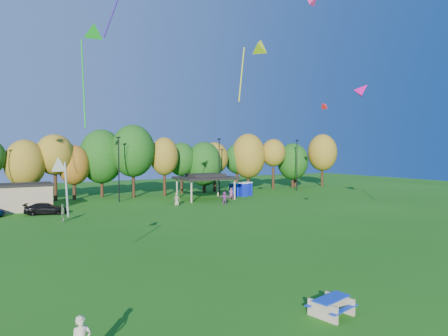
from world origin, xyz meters
TOP-DOWN VIEW (x-y plane):
  - ground at (0.00, 0.00)m, footprint 160.00×160.00m
  - tree_line at (-1.03, 45.51)m, footprint 93.57×10.55m
  - lamp_posts at (2.00, 40.00)m, footprint 64.50×0.25m
  - utility_building at (-10.00, 38.00)m, footprint 6.30×4.30m
  - pavilion at (14.00, 37.00)m, footprint 8.20×6.20m
  - porta_potties at (20.82, 37.78)m, footprint 3.75×1.82m
  - picnic_table at (-0.50, -2.69)m, footprint 2.09×1.84m
  - car_d at (-8.07, 33.51)m, footprint 4.83×2.91m
  - far_person_0 at (7.50, 32.61)m, footprint 0.98×0.84m
  - far_person_2 at (16.70, 34.17)m, footprint 0.77×0.65m
  - far_person_3 at (13.41, 30.41)m, footprint 1.44×1.59m
  - far_person_4 at (-7.13, 27.60)m, footprint 0.50×1.08m
  - kite_0 at (-7.22, 12.49)m, footprint 1.60×4.31m
  - kite_3 at (25.53, 24.77)m, footprint 1.62×1.40m
  - kite_5 at (8.72, 3.70)m, footprint 1.52×1.54m
  - kite_8 at (5.68, 11.56)m, footprint 2.96×2.84m
  - kite_12 at (19.78, 20.61)m, footprint 1.69×1.95m
  - kite_14 at (-10.18, 6.89)m, footprint 1.17×2.12m

SIDE VIEW (x-z plane):
  - ground at x=0.00m, z-range 0.00..0.00m
  - picnic_table at x=-0.50m, z-range 0.06..0.85m
  - car_d at x=-8.07m, z-range 0.00..1.31m
  - far_person_0 at x=7.50m, z-range 0.00..1.69m
  - far_person_3 at x=13.41m, z-range 0.00..1.76m
  - far_person_2 at x=16.70m, z-range 0.00..1.78m
  - far_person_4 at x=-7.13m, z-range 0.00..1.80m
  - porta_potties at x=20.82m, z-range 0.01..2.19m
  - utility_building at x=-10.00m, z-range 0.01..3.26m
  - pavilion at x=14.00m, z-range 1.34..5.11m
  - lamp_posts at x=2.00m, z-range 0.36..9.45m
  - tree_line at x=-1.03m, z-range 0.34..11.49m
  - kite_14 at x=-10.18m, z-range 4.80..8.17m
  - kite_5 at x=8.72m, z-range 10.72..11.95m
  - kite_3 at x=25.53m, z-range 12.55..13.96m
  - kite_0 at x=-7.22m, z-range 11.37..18.76m
  - kite_8 at x=5.68m, z-range 12.87..18.41m
  - kite_12 at x=19.78m, z-range 23.97..25.64m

